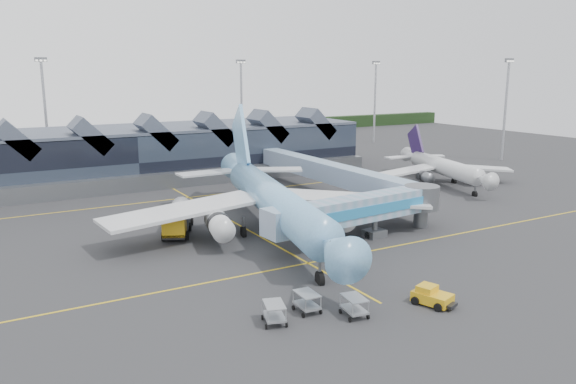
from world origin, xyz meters
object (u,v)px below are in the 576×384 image
fuel_truck (178,216)px  pushback_tug (432,296)px  regional_jet (442,166)px  jet_bridge (368,208)px  main_airliner (271,198)px

fuel_truck → pushback_tug: (11.54, -32.21, -1.29)m
regional_jet → pushback_tug: (-39.28, -38.63, -2.41)m
fuel_truck → regional_jet: bearing=32.1°
jet_bridge → fuel_truck: bearing=138.2°
main_airliner → jet_bridge: (9.01, -7.59, -0.76)m
main_airliner → jet_bridge: 11.81m
main_airliner → regional_jet: (41.09, 12.78, -1.36)m
pushback_tug → main_airliner: bearing=75.2°
jet_bridge → regional_jet: bearing=27.3°
regional_jet → fuel_truck: bearing=-157.5°
fuel_truck → jet_bridge: bearing=-11.7°
jet_bridge → pushback_tug: 19.86m
regional_jet → fuel_truck: regional_jet is taller
jet_bridge → fuel_truck: jet_bridge is taller
regional_jet → jet_bridge: 38.00m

